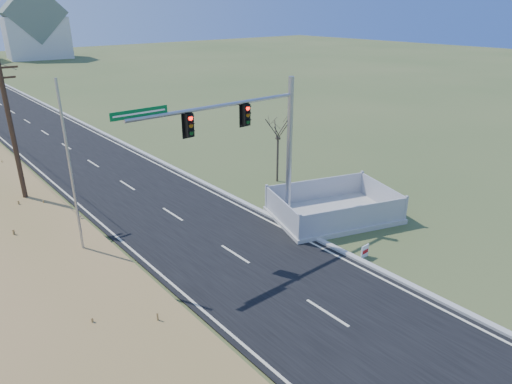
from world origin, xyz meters
name	(u,v)px	position (x,y,z in m)	size (l,w,h in m)	color
ground	(292,291)	(0.00, 0.00, 0.00)	(260.00, 260.00, 0.00)	#415529
road	(4,107)	(0.00, 50.00, 0.03)	(8.00, 180.00, 0.06)	black
curb	(40,102)	(4.15, 50.00, 0.09)	(0.30, 180.00, 0.18)	#B2AFA8
utility_pole_near	(13,139)	(-6.50, 15.00, 4.68)	(1.80, 0.26, 9.00)	#422D1E
condo_ne	(35,27)	(20.00, 104.00, 6.84)	(14.12, 10.51, 16.52)	silver
traffic_signal_mast	(262,143)	(2.89, 5.36, 4.84)	(10.06, 0.69, 8.00)	#9EA0A5
fence_enclosure	(333,212)	(7.00, 3.84, 0.30)	(7.95, 6.58, 1.57)	#B7B5AD
open_sign	(365,251)	(4.66, -0.21, 0.35)	(0.53, 0.08, 0.66)	white
flagpole	(76,203)	(-6.16, 7.10, 3.49)	(0.39, 0.39, 8.74)	#B7B5AD
bare_tree	(278,127)	(8.43, 10.21, 3.84)	(1.80, 1.80, 4.77)	#4C3F33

